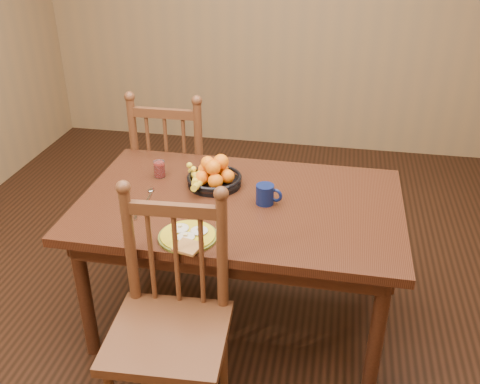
% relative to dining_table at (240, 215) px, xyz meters
% --- Properties ---
extents(room, '(4.52, 5.02, 2.72)m').
position_rel_dining_table_xyz_m(room, '(0.00, 0.00, 0.68)').
color(room, black).
rests_on(room, ground).
extents(dining_table, '(1.60, 1.00, 0.75)m').
position_rel_dining_table_xyz_m(dining_table, '(0.00, 0.00, 0.00)').
color(dining_table, black).
rests_on(dining_table, ground).
extents(chair_far, '(0.50, 0.47, 1.08)m').
position_rel_dining_table_xyz_m(chair_far, '(-0.55, 0.68, -0.14)').
color(chair_far, '#4A2916').
rests_on(chair_far, ground).
extents(chair_near, '(0.51, 0.49, 1.06)m').
position_rel_dining_table_xyz_m(chair_near, '(-0.17, -0.68, -0.15)').
color(chair_near, '#4A2916').
rests_on(chair_near, ground).
extents(breakfast_plate, '(0.26, 0.30, 0.04)m').
position_rel_dining_table_xyz_m(breakfast_plate, '(-0.16, -0.38, 0.10)').
color(breakfast_plate, '#59601E').
rests_on(breakfast_plate, dining_table).
extents(fork, '(0.06, 0.18, 0.00)m').
position_rel_dining_table_xyz_m(fork, '(-0.46, -0.18, 0.09)').
color(fork, silver).
rests_on(fork, dining_table).
extents(spoon, '(0.04, 0.16, 0.01)m').
position_rel_dining_table_xyz_m(spoon, '(-0.47, -0.01, 0.09)').
color(spoon, silver).
rests_on(spoon, dining_table).
extents(coffee_mug, '(0.13, 0.09, 0.10)m').
position_rel_dining_table_xyz_m(coffee_mug, '(0.13, -0.00, 0.14)').
color(coffee_mug, '#0B153F').
rests_on(coffee_mug, dining_table).
extents(juice_glass, '(0.06, 0.06, 0.09)m').
position_rel_dining_table_xyz_m(juice_glass, '(-0.48, 0.18, 0.13)').
color(juice_glass, silver).
rests_on(juice_glass, dining_table).
extents(fruit_bowl, '(0.32, 0.32, 0.17)m').
position_rel_dining_table_xyz_m(fruit_bowl, '(-0.17, 0.14, 0.14)').
color(fruit_bowl, black).
rests_on(fruit_bowl, dining_table).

